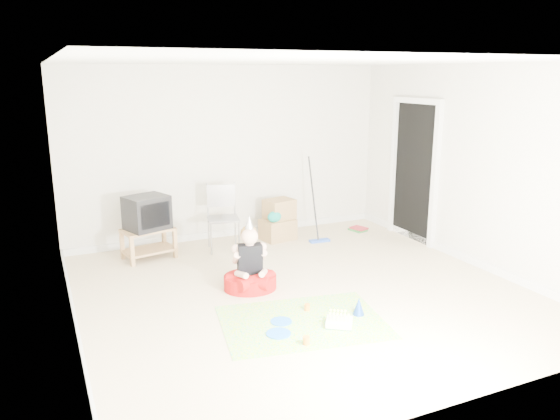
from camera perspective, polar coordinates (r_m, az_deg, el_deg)
name	(u,v)px	position (r m, az deg, el deg)	size (l,w,h in m)	color
ground	(302,291)	(6.45, 2.30, -8.48)	(5.00, 5.00, 0.00)	beige
doorway_recess	(414,173)	(8.45, 13.87, 3.79)	(0.02, 0.90, 2.05)	black
tv_stand	(149,241)	(7.69, -13.58, -3.13)	(0.75, 0.55, 0.42)	#A17749
crt_tv	(147,212)	(7.58, -13.75, -0.26)	(0.53, 0.44, 0.46)	black
folding_chair	(223,219)	(7.81, -5.96, -0.91)	(0.51, 0.49, 0.96)	gray
cardboard_boxes	(278,220)	(8.32, -0.19, -1.10)	(0.56, 0.47, 0.62)	#9C7A4B
floor_mop	(320,225)	(8.21, 4.18, -1.60)	(0.32, 0.42, 1.25)	blue
book_pile	(358,229)	(8.93, 8.19, -1.96)	(0.26, 0.30, 0.06)	#297C32
seated_woman	(250,273)	(6.46, -3.15, -6.61)	(0.73, 0.73, 0.90)	#B11110
party_mat	(303,322)	(5.71, 2.37, -11.60)	(1.65, 1.19, 0.01)	#EA319A
birthday_cake	(339,323)	(5.63, 6.21, -11.66)	(0.33, 0.32, 0.13)	white
blue_plate_near	(281,321)	(5.69, 0.12, -11.56)	(0.22, 0.22, 0.01)	blue
blue_plate_far	(278,333)	(5.45, -0.16, -12.77)	(0.24, 0.24, 0.01)	blue
orange_cup_near	(307,307)	(5.94, 2.84, -10.11)	(0.06, 0.06, 0.07)	orange
orange_cup_far	(306,341)	(5.26, 2.76, -13.46)	(0.07, 0.07, 0.08)	orange
blue_party_hat	(359,306)	(5.88, 8.22, -9.93)	(0.13, 0.13, 0.18)	blue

